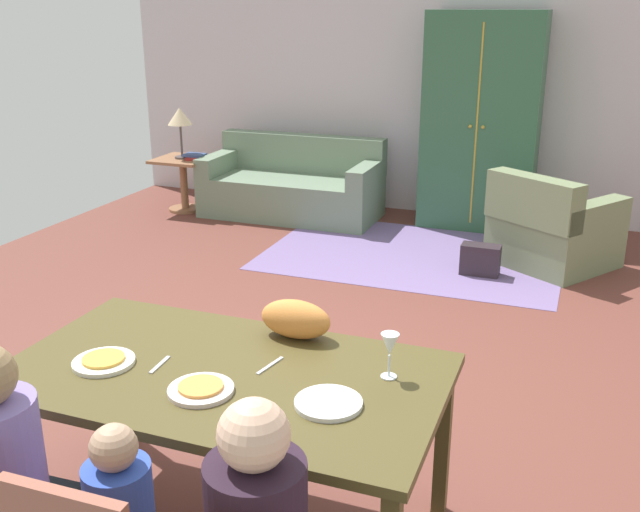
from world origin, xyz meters
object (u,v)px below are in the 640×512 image
Objects in this scene: couch at (293,187)px; plate_near_woman at (328,403)px; cat at (296,319)px; armchair at (552,230)px; side_table at (184,177)px; dining_table at (224,386)px; handbag at (480,260)px; plate_near_man at (104,362)px; plate_near_child at (201,390)px; person_man at (12,497)px; book_upper at (194,155)px; wine_glass at (390,347)px; book_lower at (198,159)px; armoire at (481,122)px; table_lamp at (180,118)px.

plate_near_woman is at bearing -65.87° from couch.
plate_near_woman is 0.60m from cat.
armchair is 2.04× the size of side_table.
dining_table is at bearing -57.29° from side_table.
handbag is (0.03, 3.63, -0.64)m from plate_near_woman.
plate_near_man reaches higher than handbag.
plate_near_child is (0.00, -0.18, 0.08)m from dining_table.
book_upper is at bearing 113.45° from person_man.
wine_glass is 0.17× the size of person_man.
wine_glass is 1.45m from person_man.
armchair is at bearing -14.64° from couch.
plate_near_child is 1.14× the size of book_upper.
dining_table is 0.50m from plate_near_woman.
person_man is 3.47× the size of handbag.
plate_near_man is 4.98m from couch.
book_lower is at bearing -163.60° from couch.
armchair is 3.77m from book_upper.
armchair reaches higher than handbag.
plate_near_woman is 1.15m from person_man.
cat is (0.63, 1.06, 0.33)m from person_man.
book_upper is at bearing 145.17° from book_lower.
plate_near_child is 1.34× the size of wine_glass.
cat reaches higher than plate_near_child.
armoire reaches higher than couch.
book_lower is at bearing 173.52° from armchair.
person_man is 5.04× the size of book_upper.
armchair is at bearing -7.04° from book_upper.
dining_table is at bearing -59.05° from book_lower.
handbag is at bearing 84.97° from cat.
side_table is 3.48m from handbag.
plate_near_man reaches higher than book_lower.
plate_near_child is 5.36m from book_upper.
couch reaches higher than side_table.
armoire is 2.96m from book_lower.
wine_glass is at bearing -22.21° from cat.
table_lamp is (-1.18, -0.26, 0.71)m from couch.
book_upper is (0.14, 0.02, 0.24)m from side_table.
side_table is 0.28m from book_upper.
armoire is 3.19m from side_table.
plate_near_man is at bearing -62.54° from side_table.
plate_near_man is (-0.48, -0.12, 0.08)m from dining_table.
plate_near_woman reaches higher than handbag.
couch is at bearing 103.84° from plate_near_man.
side_table is 0.63m from table_lamp.
side_table is (-2.36, 5.11, -0.14)m from person_man.
book_lower is (-3.67, 0.42, 0.28)m from armchair.
plate_near_child is at bearing -7.12° from plate_near_man.
plate_near_child is 0.43× the size of side_table.
handbag is (3.15, -0.87, -0.46)m from book_lower.
couch reaches higher than handbag.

